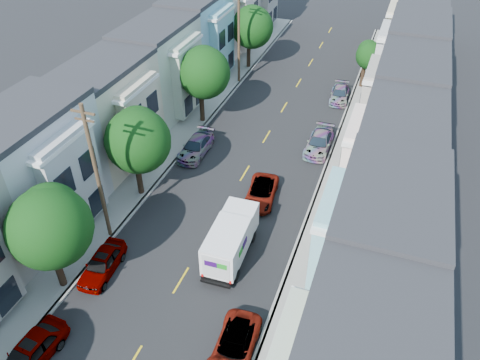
# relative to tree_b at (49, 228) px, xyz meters

# --- Properties ---
(ground) EXTENTS (160.00, 160.00, 0.00)m
(ground) POSITION_rel_tree_b_xyz_m (6.30, 2.77, -4.88)
(ground) COLOR black
(ground) RESTS_ON ground
(road_slab) EXTENTS (12.00, 70.00, 0.02)m
(road_slab) POSITION_rel_tree_b_xyz_m (6.30, 17.77, -4.87)
(road_slab) COLOR black
(road_slab) RESTS_ON ground
(curb_left) EXTENTS (0.30, 70.00, 0.15)m
(curb_left) POSITION_rel_tree_b_xyz_m (0.25, 17.77, -4.81)
(curb_left) COLOR gray
(curb_left) RESTS_ON ground
(curb_right) EXTENTS (0.30, 70.00, 0.15)m
(curb_right) POSITION_rel_tree_b_xyz_m (12.35, 17.77, -4.81)
(curb_right) COLOR gray
(curb_right) RESTS_ON ground
(sidewalk_left) EXTENTS (2.60, 70.00, 0.15)m
(sidewalk_left) POSITION_rel_tree_b_xyz_m (-1.05, 17.77, -4.81)
(sidewalk_left) COLOR gray
(sidewalk_left) RESTS_ON ground
(sidewalk_right) EXTENTS (2.60, 70.00, 0.15)m
(sidewalk_right) POSITION_rel_tree_b_xyz_m (13.65, 17.77, -4.81)
(sidewalk_right) COLOR gray
(sidewalk_right) RESTS_ON ground
(centerline) EXTENTS (0.12, 70.00, 0.01)m
(centerline) POSITION_rel_tree_b_xyz_m (6.30, 17.77, -4.88)
(centerline) COLOR gold
(centerline) RESTS_ON ground
(townhouse_row_left) EXTENTS (5.00, 70.00, 8.50)m
(townhouse_row_left) POSITION_rel_tree_b_xyz_m (-4.85, 17.77, -4.88)
(townhouse_row_left) COLOR silver
(townhouse_row_left) RESTS_ON ground
(townhouse_row_right) EXTENTS (5.00, 70.00, 8.50)m
(townhouse_row_right) POSITION_rel_tree_b_xyz_m (17.45, 17.77, -4.88)
(townhouse_row_right) COLOR silver
(townhouse_row_right) RESTS_ON ground
(tree_b) EXTENTS (4.70, 4.70, 7.25)m
(tree_b) POSITION_rel_tree_b_xyz_m (0.00, 0.00, 0.00)
(tree_b) COLOR black
(tree_b) RESTS_ON ground
(tree_c) EXTENTS (4.70, 4.70, 7.21)m
(tree_c) POSITION_rel_tree_b_xyz_m (0.00, 9.60, -0.05)
(tree_c) COLOR black
(tree_c) RESTS_ON ground
(tree_d) EXTENTS (4.70, 4.70, 7.38)m
(tree_d) POSITION_rel_tree_b_xyz_m (-0.00, 21.41, 0.12)
(tree_d) COLOR black
(tree_d) RESTS_ON ground
(tree_e) EXTENTS (4.70, 4.70, 7.15)m
(tree_e) POSITION_rel_tree_b_xyz_m (0.00, 34.91, -0.10)
(tree_e) COLOR black
(tree_e) RESTS_ON ground
(tree_far_r) EXTENTS (2.92, 2.92, 5.09)m
(tree_far_r) POSITION_rel_tree_b_xyz_m (13.20, 34.09, -1.30)
(tree_far_r) COLOR black
(tree_far_r) RESTS_ON ground
(utility_pole_near) EXTENTS (1.60, 0.26, 10.00)m
(utility_pole_near) POSITION_rel_tree_b_xyz_m (0.00, 4.77, 0.27)
(utility_pole_near) COLOR #42301E
(utility_pole_near) RESTS_ON ground
(utility_pole_far) EXTENTS (1.60, 0.26, 10.00)m
(utility_pole_far) POSITION_rel_tree_b_xyz_m (0.00, 30.77, 0.27)
(utility_pole_far) COLOR #42301E
(utility_pole_far) RESTS_ON ground
(fedex_truck) EXTENTS (2.17, 5.63, 2.70)m
(fedex_truck) POSITION_rel_tree_b_xyz_m (8.48, 5.83, -3.37)
(fedex_truck) COLOR silver
(fedex_truck) RESTS_ON ground
(lead_sedan) EXTENTS (2.58, 4.71, 1.25)m
(lead_sedan) POSITION_rel_tree_b_xyz_m (8.57, 12.07, -4.26)
(lead_sedan) COLOR black
(lead_sedan) RESTS_ON ground
(parked_left_b) EXTENTS (2.13, 4.84, 1.53)m
(parked_left_b) POSITION_rel_tree_b_xyz_m (1.40, -4.91, -4.12)
(parked_left_b) COLOR black
(parked_left_b) RESTS_ON ground
(parked_left_c) EXTENTS (2.03, 4.49, 1.42)m
(parked_left_c) POSITION_rel_tree_b_xyz_m (1.40, 1.79, -4.17)
(parked_left_c) COLOR #B4B6BC
(parked_left_c) RESTS_ON ground
(parked_left_d) EXTENTS (1.99, 4.66, 1.40)m
(parked_left_d) POSITION_rel_tree_b_xyz_m (1.40, 16.10, -4.18)
(parked_left_d) COLOR #5B1809
(parked_left_d) RESTS_ON ground
(parked_right_b) EXTENTS (2.32, 4.58, 1.24)m
(parked_right_b) POSITION_rel_tree_b_xyz_m (11.20, -0.83, -4.26)
(parked_right_b) COLOR white
(parked_right_b) RESTS_ON ground
(parked_right_c) EXTENTS (2.03, 4.74, 1.42)m
(parked_right_c) POSITION_rel_tree_b_xyz_m (11.20, 20.29, -4.17)
(parked_right_c) COLOR black
(parked_right_c) RESTS_ON ground
(parked_right_d) EXTENTS (2.11, 4.35, 1.27)m
(parked_right_d) POSITION_rel_tree_b_xyz_m (11.20, 30.26, -4.25)
(parked_right_d) COLOR black
(parked_right_d) RESTS_ON ground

